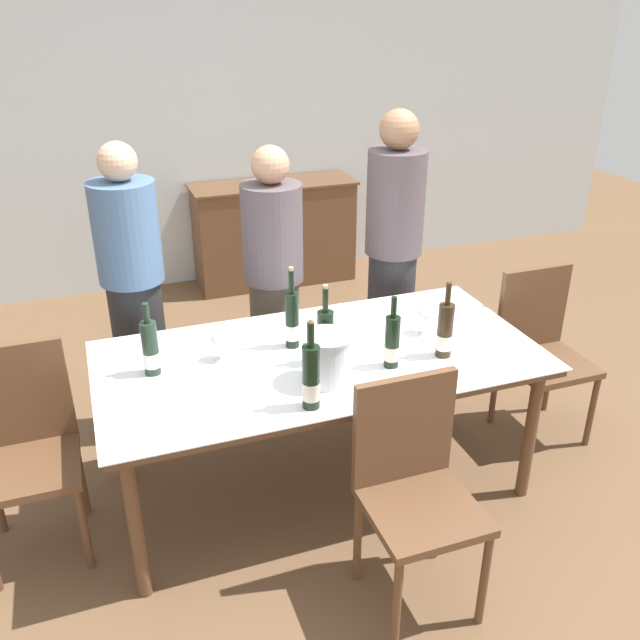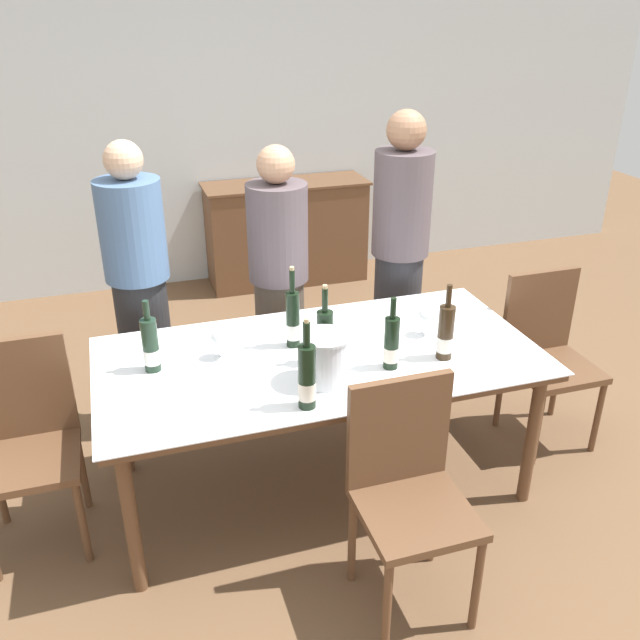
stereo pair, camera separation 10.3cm
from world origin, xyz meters
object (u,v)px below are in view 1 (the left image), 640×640
at_px(chair_right_end, 540,343).
at_px(person_host, 135,298).
at_px(ice_bucket, 327,357).
at_px(wine_bottle_0, 325,338).
at_px(wine_bottle_4, 292,321).
at_px(dining_table, 320,367).
at_px(wine_bottle_5, 151,349).
at_px(chair_left_end, 25,439).
at_px(wine_glass_0, 425,315).
at_px(wine_bottle_3, 311,378).
at_px(person_guest_left, 274,286).
at_px(wine_glass_1, 220,341).
at_px(wine_glass_2, 338,329).
at_px(wine_bottle_1, 392,343).
at_px(chair_near_front, 413,479).
at_px(sideboard_cabinet, 274,233).
at_px(person_guest_right, 393,258).
at_px(wine_bottle_2, 445,332).

bearing_deg(chair_right_end, person_host, 160.88).
bearing_deg(person_host, ice_bucket, -55.92).
xyz_separation_m(ice_bucket, wine_bottle_0, (0.05, 0.15, 0.01)).
bearing_deg(wine_bottle_4, dining_table, -54.77).
distance_m(wine_bottle_5, chair_left_end, 0.65).
xyz_separation_m(wine_bottle_0, wine_glass_0, (0.56, 0.11, -0.03)).
relative_size(wine_bottle_3, wine_glass_0, 2.75).
bearing_deg(wine_bottle_4, wine_bottle_3, -99.59).
height_order(chair_right_end, person_guest_left, person_guest_left).
bearing_deg(wine_glass_1, wine_glass_2, -7.68).
distance_m(wine_bottle_1, wine_bottle_5, 1.05).
height_order(wine_glass_1, person_guest_left, person_guest_left).
bearing_deg(chair_left_end, person_guest_left, 27.81).
bearing_deg(wine_bottle_5, person_host, 89.87).
relative_size(wine_bottle_4, person_host, 0.25).
relative_size(wine_bottle_1, wine_bottle_5, 1.00).
bearing_deg(chair_near_front, wine_bottle_4, 103.90).
xyz_separation_m(wine_bottle_3, wine_glass_0, (0.74, 0.43, -0.04)).
xyz_separation_m(wine_glass_2, chair_left_end, (-1.41, 0.05, -0.31)).
bearing_deg(chair_near_front, ice_bucket, 108.78).
xyz_separation_m(wine_bottle_5, chair_right_end, (2.05, -0.01, -0.33)).
xyz_separation_m(sideboard_cabinet, wine_bottle_0, (-0.56, -2.75, 0.44)).
distance_m(chair_near_front, person_guest_left, 1.54).
height_order(dining_table, wine_glass_1, wine_glass_1).
bearing_deg(dining_table, person_guest_left, 89.30).
xyz_separation_m(wine_glass_0, wine_glass_2, (-0.45, 0.00, 0.00)).
relative_size(wine_bottle_3, person_guest_left, 0.25).
xyz_separation_m(wine_bottle_4, wine_glass_1, (-0.34, -0.01, -0.04)).
bearing_deg(chair_left_end, person_guest_right, 18.43).
distance_m(wine_bottle_0, wine_bottle_1, 0.30).
xyz_separation_m(wine_bottle_2, chair_near_front, (-0.41, -0.54, -0.32)).
xyz_separation_m(wine_bottle_4, wine_glass_2, (0.20, -0.09, -0.03)).
bearing_deg(person_guest_left, ice_bucket, -93.43).
height_order(chair_right_end, person_guest_right, person_guest_right).
bearing_deg(wine_bottle_2, wine_bottle_5, 167.26).
xyz_separation_m(wine_glass_2, chair_near_front, (0.02, -0.77, -0.29)).
height_order(wine_bottle_3, wine_bottle_5, wine_bottle_3).
xyz_separation_m(wine_bottle_4, chair_near_front, (0.21, -0.86, -0.33)).
xyz_separation_m(wine_bottle_0, person_guest_left, (0.01, 0.86, -0.09)).
bearing_deg(sideboard_cabinet, wine_bottle_1, -95.77).
bearing_deg(chair_near_front, wine_bottle_5, 136.31).
bearing_deg(wine_glass_0, wine_bottle_5, 177.50).
xyz_separation_m(wine_glass_2, person_guest_left, (-0.10, 0.74, -0.07)).
bearing_deg(wine_bottle_3, sideboard_cabinet, 76.53).
distance_m(sideboard_cabinet, dining_table, 2.75).
bearing_deg(sideboard_cabinet, chair_left_end, -125.77).
height_order(dining_table, chair_left_end, chair_left_end).
height_order(wine_bottle_5, chair_right_end, wine_bottle_5).
distance_m(sideboard_cabinet, wine_bottle_3, 3.19).
height_order(wine_bottle_4, wine_glass_0, wine_bottle_4).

